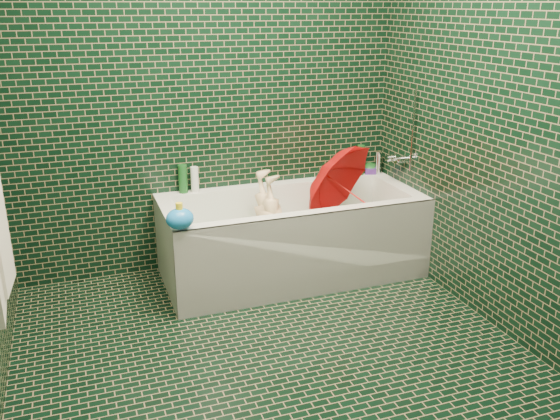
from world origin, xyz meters
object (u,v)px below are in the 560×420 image
object	(u,v)px
child	(274,234)
rubber_duck	(336,171)
bathtub	(292,245)
bath_toy	(180,218)
umbrella	(350,192)

from	to	relation	value
child	rubber_duck	size ratio (longest dim) A/B	6.36
bathtub	child	bearing A→B (deg)	176.85
bathtub	bath_toy	size ratio (longest dim) A/B	10.71
rubber_duck	bath_toy	bearing A→B (deg)	-170.42
child	bath_toy	size ratio (longest dim) A/B	5.23
child	bath_toy	xyz separation A→B (m)	(-0.67, -0.33, 0.31)
bathtub	rubber_duck	bearing A→B (deg)	36.32
umbrella	child	bearing A→B (deg)	154.11
child	bath_toy	world-z (taller)	bath_toy
child	umbrella	world-z (taller)	umbrella
umbrella	rubber_duck	distance (m)	0.40
child	umbrella	size ratio (longest dim) A/B	1.39
bathtub	child	distance (m)	0.16
child	bath_toy	distance (m)	0.81
umbrella	rubber_duck	size ratio (longest dim) A/B	4.57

